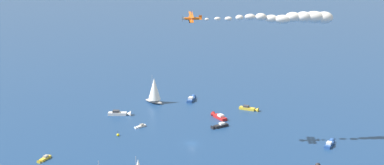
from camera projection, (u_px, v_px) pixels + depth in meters
The scene contains 14 objects.
ground_plane at pixel (192, 143), 163.87m from camera, with size 2000.00×2000.00×0.00m, color navy.
motorboat_far_port at pixel (330, 144), 162.07m from camera, with size 8.14×4.31×2.29m.
motorboat_inshore at pixel (218, 116), 192.05m from camera, with size 8.53×8.08×2.71m.
motorboat_offshore at pixel (219, 126), 180.42m from camera, with size 6.92×6.78×2.24m.
motorboat_trailing at pixel (121, 113), 195.70m from camera, with size 4.53×10.25×2.88m.
motorboat_ahead at pixel (44, 159), 149.14m from camera, with size 5.91×2.31×1.67m.
motorboat_outer_ring_a at pixel (192, 99), 218.21m from camera, with size 9.68×2.77×2.79m.
motorboat_outer_ring_b at pixel (250, 109), 202.80m from camera, with size 4.45×9.21×2.59m.
motorboat_outer_ring_c at pixel (140, 126), 180.50m from camera, with size 5.07×3.95×1.50m.
sailboat_outer_ring_d at pixel (154, 90), 212.34m from camera, with size 7.94×10.89×13.79m.
marker_buoy at pixel (118, 135), 171.21m from camera, with size 1.10×1.10×2.10m.
biplane_lead at pixel (191, 18), 152.60m from camera, with size 7.46×7.12×3.68m.
wingwalker_lead at pixel (191, 12), 151.64m from camera, with size 0.89×0.37×1.79m.
smoke_trail_lead at pixel (299, 18), 155.78m from camera, with size 17.41×44.40×5.31m.
Camera 1 is at (-149.79, -33.25, 61.75)m, focal length 41.67 mm.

